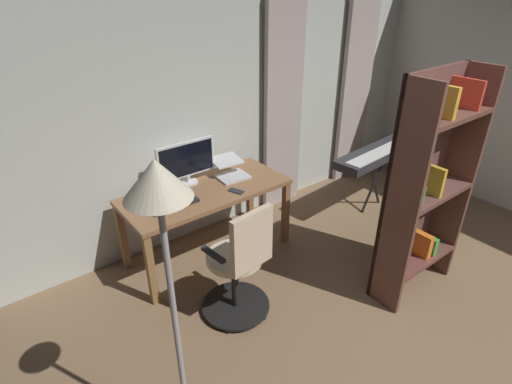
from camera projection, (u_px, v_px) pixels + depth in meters
name	position (u px, v px, depth m)	size (l,w,h in m)	color
back_room_partition	(238.00, 96.00, 4.13)	(5.15, 0.10, 2.73)	silver
curtain_left_panel	(355.00, 91.00, 5.09)	(0.50, 0.06, 2.33)	#BEADA8
curtain_right_panel	(283.00, 108.00, 4.43)	(0.51, 0.06, 2.33)	#BEADA8
desk	(206.00, 198.00, 3.74)	(1.54, 0.68, 0.72)	#916440
office_chair	(240.00, 267.00, 3.10)	(0.56, 0.56, 1.02)	black
computer_monitor	(186.00, 161.00, 3.72)	(0.58, 0.18, 0.41)	white
computer_keyboard	(174.00, 205.00, 3.43)	(0.43, 0.14, 0.02)	#232328
laptop	(230.00, 170.00, 3.93)	(0.32, 0.38, 0.16)	silver
computer_mouse	(159.00, 189.00, 3.67)	(0.06, 0.10, 0.04)	black
cell_phone_face_up	(236.00, 191.00, 3.66)	(0.07, 0.14, 0.01)	#232328
bookshelf	(423.00, 188.00, 3.23)	(0.82, 0.30, 1.89)	brown
piano_keyboard	(379.00, 154.00, 4.51)	(1.31, 0.43, 0.76)	black
floor_lamp	(164.00, 238.00, 1.70)	(0.28, 0.28, 1.84)	black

